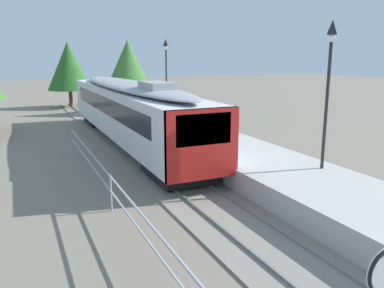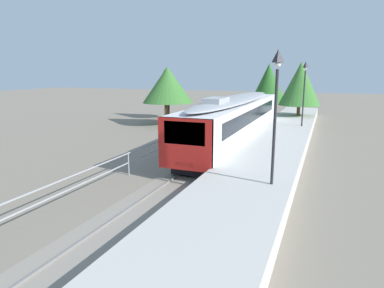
{
  "view_description": "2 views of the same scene",
  "coord_description": "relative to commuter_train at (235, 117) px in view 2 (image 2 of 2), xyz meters",
  "views": [
    {
      "loc": [
        -5.89,
        8.96,
        4.99
      ],
      "look_at": [
        0.0,
        21.83,
        1.8
      ],
      "focal_mm": 36.25,
      "sensor_mm": 36.0,
      "label": 1
    },
    {
      "loc": [
        6.24,
        6.25,
        5.39
      ],
      "look_at": [
        0.0,
        21.83,
        1.8
      ],
      "focal_mm": 31.52,
      "sensor_mm": 36.0,
      "label": 2
    }
  ],
  "objects": [
    {
      "name": "tree_distant_left",
      "position": [
        3.51,
        12.64,
        2.07
      ],
      "size": [
        4.22,
        4.22,
        6.44
      ],
      "color": "brown",
      "rests_on": "ground"
    },
    {
      "name": "ground_plane",
      "position": [
        -3.0,
        -8.46,
        -2.15
      ],
      "size": [
        160.0,
        160.0,
        0.0
      ],
      "primitive_type": "plane",
      "color": "slate"
    },
    {
      "name": "platform_lamp_far_end",
      "position": [
        4.38,
        5.49,
        2.48
      ],
      "size": [
        0.34,
        0.34,
        5.35
      ],
      "color": "#232328",
      "rests_on": "station_platform"
    },
    {
      "name": "commuter_train",
      "position": [
        0.0,
        0.0,
        0.0
      ],
      "size": [
        2.82,
        19.49,
        3.74
      ],
      "color": "silver",
      "rests_on": "track_rails"
    },
    {
      "name": "platform_lamp_mid_platform",
      "position": [
        4.38,
        -10.79,
        2.48
      ],
      "size": [
        0.34,
        0.34,
        5.35
      ],
      "color": "#232328",
      "rests_on": "station_platform"
    },
    {
      "name": "tree_distant_centre",
      "position": [
        -8.87,
        6.87,
        1.97
      ],
      "size": [
        5.1,
        5.1,
        5.91
      ],
      "color": "brown",
      "rests_on": "ground"
    },
    {
      "name": "track_rails",
      "position": [
        0.0,
        -8.46,
        -2.11
      ],
      "size": [
        3.2,
        60.0,
        0.14
      ],
      "color": "gray",
      "rests_on": "ground"
    },
    {
      "name": "tree_behind_station_far",
      "position": [
        -11.47,
        11.69,
        1.91
      ],
      "size": [
        3.67,
        3.67,
        5.85
      ],
      "color": "brown",
      "rests_on": "ground"
    },
    {
      "name": "tree_behind_carpark",
      "position": [
        -0.76,
        19.01,
        1.94
      ],
      "size": [
        4.26,
        4.26,
        6.44
      ],
      "color": "brown",
      "rests_on": "ground"
    },
    {
      "name": "station_platform",
      "position": [
        3.25,
        -8.46,
        -1.7
      ],
      "size": [
        3.9,
        60.0,
        0.9
      ],
      "primitive_type": "cube",
      "color": "#B7B5AD",
      "rests_on": "ground"
    }
  ]
}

